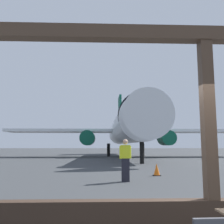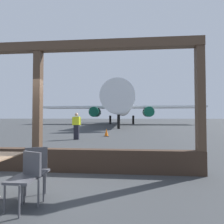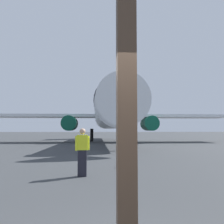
# 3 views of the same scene
# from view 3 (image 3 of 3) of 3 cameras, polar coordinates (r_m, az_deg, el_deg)

# --- Properties ---
(ground_plane) EXTENTS (220.00, 220.00, 0.00)m
(ground_plane) POSITION_cam_3_polar(r_m,az_deg,el_deg) (42.61, -3.27, -6.27)
(ground_plane) COLOR #383A3D
(window_frame) EXTENTS (8.84, 0.24, 3.53)m
(window_frame) POSITION_cam_3_polar(r_m,az_deg,el_deg) (2.63, 3.37, -13.73)
(window_frame) COLOR #38281E
(window_frame) RESTS_ON ground
(airplane) EXTENTS (31.91, 32.29, 10.74)m
(airplane) POSITION_cam_3_polar(r_m,az_deg,el_deg) (32.14, -0.45, -0.35)
(airplane) COLOR silver
(airplane) RESTS_ON ground
(ground_crew_worker) EXTENTS (0.51, 0.32, 1.74)m
(ground_crew_worker) POSITION_cam_3_polar(r_m,az_deg,el_deg) (9.20, -6.87, -9.00)
(ground_crew_worker) COLOR black
(ground_crew_worker) RESTS_ON ground
(traffic_cone) EXTENTS (0.36, 0.36, 0.59)m
(traffic_cone) POSITION_cam_3_polar(r_m,az_deg,el_deg) (11.37, 2.65, -11.22)
(traffic_cone) COLOR orange
(traffic_cone) RESTS_ON ground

